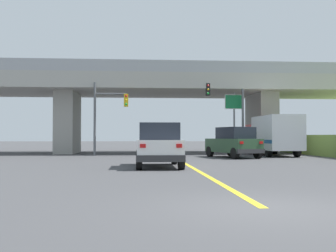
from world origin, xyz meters
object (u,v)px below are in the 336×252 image
at_px(suv_crossing, 234,142).
at_px(traffic_signal_nearside, 231,104).
at_px(box_truck, 273,135).
at_px(suv_lead, 158,145).
at_px(highway_sign, 234,109).
at_px(traffic_signal_farside, 106,110).

relative_size(suv_crossing, traffic_signal_nearside, 0.81).
bearing_deg(traffic_signal_nearside, box_truck, -28.41).
distance_m(suv_lead, highway_sign, 14.52).
relative_size(suv_crossing, box_truck, 0.70).
height_order(traffic_signal_nearside, highway_sign, traffic_signal_nearside).
xyz_separation_m(traffic_signal_farside, highway_sign, (9.86, 0.94, 0.20)).
distance_m(suv_lead, box_truck, 13.92).
height_order(suv_lead, highway_sign, highway_sign).
bearing_deg(suv_lead, traffic_signal_farside, 105.54).
relative_size(suv_lead, suv_crossing, 0.93).
relative_size(box_truck, traffic_signal_farside, 1.29).
bearing_deg(suv_lead, suv_crossing, 55.66).
height_order(box_truck, traffic_signal_farside, traffic_signal_farside).
relative_size(traffic_signal_nearside, highway_sign, 1.25).
bearing_deg(suv_crossing, suv_lead, -141.38).
relative_size(suv_lead, traffic_signal_nearside, 0.75).
xyz_separation_m(traffic_signal_nearside, highway_sign, (0.39, 0.56, -0.33)).
relative_size(traffic_signal_farside, highway_sign, 1.12).
xyz_separation_m(suv_crossing, highway_sign, (1.19, 4.77, 2.53)).
height_order(suv_lead, traffic_signal_farside, traffic_signal_farside).
bearing_deg(suv_crossing, traffic_signal_nearside, 62.28).
xyz_separation_m(box_truck, traffic_signal_nearside, (-2.80, 1.51, 2.33)).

